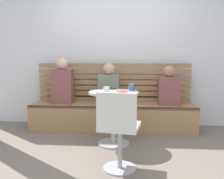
# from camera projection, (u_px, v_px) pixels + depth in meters

# --- Properties ---
(ground) EXTENTS (8.00, 8.00, 0.00)m
(ground) POSITION_uv_depth(u_px,v_px,m) (105.00, 159.00, 2.80)
(ground) COLOR #70665B
(back_wall) EXTENTS (5.20, 0.10, 2.90)m
(back_wall) POSITION_uv_depth(u_px,v_px,m) (114.00, 44.00, 4.25)
(back_wall) COLOR silver
(back_wall) RESTS_ON ground
(booth_bench) EXTENTS (2.70, 0.52, 0.44)m
(booth_bench) POSITION_uv_depth(u_px,v_px,m) (112.00, 117.00, 3.96)
(booth_bench) COLOR #A87C51
(booth_bench) RESTS_ON ground
(booth_backrest) EXTENTS (2.65, 0.04, 0.67)m
(booth_backrest) POSITION_uv_depth(u_px,v_px,m) (114.00, 82.00, 4.13)
(booth_backrest) COLOR #9A7249
(booth_backrest) RESTS_ON booth_bench
(cafe_table) EXTENTS (0.68, 0.68, 0.74)m
(cafe_table) POSITION_uv_depth(u_px,v_px,m) (114.00, 108.00, 3.24)
(cafe_table) COLOR #ADADB2
(cafe_table) RESTS_ON ground
(white_chair) EXTENTS (0.46, 0.46, 0.85)m
(white_chair) POSITION_uv_depth(u_px,v_px,m) (119.00, 128.00, 2.44)
(white_chair) COLOR #ADADB2
(white_chair) RESTS_ON ground
(person_adult) EXTENTS (0.34, 0.22, 0.76)m
(person_adult) POSITION_uv_depth(u_px,v_px,m) (63.00, 83.00, 3.95)
(person_adult) COLOR brown
(person_adult) RESTS_ON booth_bench
(person_child_left) EXTENTS (0.34, 0.22, 0.68)m
(person_child_left) POSITION_uv_depth(u_px,v_px,m) (109.00, 86.00, 3.87)
(person_child_left) COLOR slate
(person_child_left) RESTS_ON booth_bench
(person_child_middle) EXTENTS (0.34, 0.22, 0.64)m
(person_child_middle) POSITION_uv_depth(u_px,v_px,m) (169.00, 88.00, 3.83)
(person_child_middle) COLOR brown
(person_child_middle) RESTS_ON booth_bench
(cup_glass_short) EXTENTS (0.08, 0.08, 0.08)m
(cup_glass_short) POSITION_uv_depth(u_px,v_px,m) (106.00, 90.00, 3.09)
(cup_glass_short) COLOR silver
(cup_glass_short) RESTS_ON cafe_table
(cup_mug_blue) EXTENTS (0.08, 0.08, 0.09)m
(cup_mug_blue) POSITION_uv_depth(u_px,v_px,m) (132.00, 88.00, 3.28)
(cup_mug_blue) COLOR #3D5B9E
(cup_mug_blue) RESTS_ON cafe_table
(plate_small) EXTENTS (0.17, 0.17, 0.01)m
(plate_small) POSITION_uv_depth(u_px,v_px,m) (122.00, 91.00, 3.18)
(plate_small) COLOR #DB4C42
(plate_small) RESTS_ON cafe_table
(phone_on_table) EXTENTS (0.15, 0.10, 0.01)m
(phone_on_table) POSITION_uv_depth(u_px,v_px,m) (112.00, 89.00, 3.49)
(phone_on_table) COLOR black
(phone_on_table) RESTS_ON cafe_table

